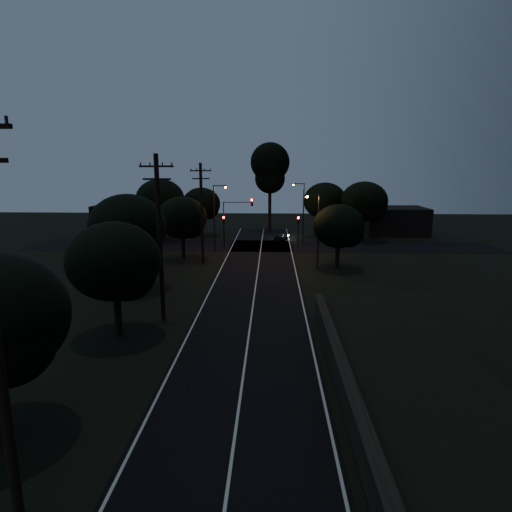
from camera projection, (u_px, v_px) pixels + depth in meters
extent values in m
plane|color=black|center=(229.00, 478.00, 14.36)|extent=(160.00, 160.00, 0.00)
cube|color=black|center=(255.00, 290.00, 35.85)|extent=(8.00, 70.00, 0.02)
cube|color=black|center=(261.00, 246.00, 55.40)|extent=(60.00, 8.00, 0.02)
cube|color=beige|center=(255.00, 290.00, 35.85)|extent=(0.12, 70.00, 0.01)
cube|color=beige|center=(211.00, 289.00, 35.99)|extent=(0.12, 70.00, 0.01)
cube|color=beige|center=(300.00, 290.00, 35.71)|extent=(0.12, 70.00, 0.01)
cube|color=black|center=(352.00, 410.00, 16.96)|extent=(0.40, 26.00, 1.50)
cube|color=black|center=(353.00, 392.00, 16.79)|extent=(0.55, 26.00, 0.10)
cube|color=black|center=(438.00, 416.00, 16.87)|extent=(6.50, 26.00, 1.20)
cylinder|color=black|center=(160.00, 239.00, 28.09)|extent=(0.30, 0.30, 11.00)
cube|color=black|center=(156.00, 166.00, 27.10)|extent=(2.20, 0.12, 0.12)
cube|color=black|center=(157.00, 179.00, 27.27)|extent=(1.80, 0.12, 0.12)
cylinder|color=black|center=(202.00, 214.00, 44.75)|extent=(0.30, 0.30, 10.50)
cube|color=black|center=(201.00, 171.00, 43.82)|extent=(2.20, 0.12, 0.12)
cube|color=black|center=(201.00, 179.00, 43.99)|extent=(1.80, 0.12, 0.12)
cylinder|color=black|center=(0.00, 404.00, 16.36)|extent=(0.44, 0.44, 2.65)
sphere|color=black|center=(7.00, 340.00, 15.16)|extent=(3.42, 3.42, 3.42)
cylinder|color=black|center=(118.00, 315.00, 26.10)|extent=(0.44, 0.44, 2.61)
ellipsoid|color=black|center=(114.00, 261.00, 25.40)|extent=(5.54, 5.54, 4.71)
sphere|color=black|center=(128.00, 273.00, 24.94)|extent=(3.33, 3.33, 3.33)
cylinder|color=black|center=(131.00, 272.00, 35.93)|extent=(0.44, 0.44, 2.93)
ellipsoid|color=black|center=(128.00, 227.00, 35.13)|extent=(6.33, 6.33, 5.38)
sphere|color=black|center=(139.00, 236.00, 34.60)|extent=(3.80, 3.80, 3.80)
cylinder|color=black|center=(183.00, 247.00, 47.63)|extent=(0.44, 0.44, 2.56)
ellipsoid|color=black|center=(182.00, 218.00, 46.93)|extent=(5.46, 5.46, 4.64)
sphere|color=black|center=(190.00, 223.00, 46.48)|extent=(3.27, 3.27, 3.27)
cylinder|color=black|center=(202.00, 227.00, 63.28)|extent=(0.44, 0.44, 2.60)
ellipsoid|color=black|center=(201.00, 204.00, 62.57)|extent=(5.58, 5.58, 4.74)
sphere|color=black|center=(207.00, 208.00, 62.10)|extent=(3.35, 3.35, 3.35)
cylinder|color=black|center=(162.00, 229.00, 59.49)|extent=(0.44, 0.44, 3.14)
ellipsoid|color=black|center=(160.00, 200.00, 58.65)|extent=(6.62, 6.62, 5.63)
sphere|color=black|center=(168.00, 205.00, 58.10)|extent=(3.97, 3.97, 3.97)
cylinder|color=black|center=(324.00, 227.00, 62.58)|extent=(0.44, 0.44, 2.87)
ellipsoid|color=black|center=(325.00, 201.00, 61.80)|extent=(6.18, 6.18, 5.26)
sphere|color=black|center=(333.00, 206.00, 61.28)|extent=(3.71, 3.71, 3.71)
cylinder|color=black|center=(363.00, 229.00, 59.46)|extent=(0.44, 0.44, 2.99)
ellipsoid|color=black|center=(364.00, 201.00, 58.64)|extent=(6.38, 6.38, 5.42)
sphere|color=black|center=(373.00, 206.00, 58.11)|extent=(3.83, 3.83, 3.83)
cylinder|color=black|center=(337.00, 257.00, 43.13)|extent=(0.44, 0.44, 2.41)
ellipsoid|color=black|center=(339.00, 226.00, 42.47)|extent=(5.11, 5.11, 4.34)
sphere|color=black|center=(348.00, 232.00, 42.05)|extent=(3.07, 3.07, 3.07)
cylinder|color=black|center=(270.00, 207.00, 67.28)|extent=(0.50, 0.50, 7.53)
sphere|color=black|center=(270.00, 162.00, 65.83)|extent=(6.03, 6.03, 6.03)
sphere|color=black|center=(270.00, 178.00, 66.35)|extent=(4.66, 4.66, 4.66)
cube|color=black|center=(133.00, 219.00, 65.45)|extent=(10.00, 8.00, 4.40)
cube|color=black|center=(394.00, 220.00, 64.99)|extent=(9.00, 7.00, 4.00)
cylinder|color=black|center=(224.00, 236.00, 53.28)|extent=(0.12, 0.12, 3.20)
cube|color=black|center=(224.00, 220.00, 52.85)|extent=(0.28, 0.22, 0.90)
sphere|color=#FF0705|center=(224.00, 217.00, 52.66)|extent=(0.22, 0.22, 0.22)
cylinder|color=black|center=(298.00, 236.00, 52.94)|extent=(0.12, 0.12, 3.20)
cube|color=black|center=(298.00, 220.00, 52.51)|extent=(0.28, 0.22, 0.90)
sphere|color=#FF0705|center=(298.00, 218.00, 52.32)|extent=(0.22, 0.22, 0.22)
cylinder|color=black|center=(224.00, 229.00, 53.09)|extent=(0.12, 0.12, 5.00)
cube|color=black|center=(252.00, 202.00, 52.27)|extent=(0.28, 0.22, 0.90)
sphere|color=#FF0705|center=(252.00, 200.00, 52.08)|extent=(0.22, 0.22, 0.22)
cube|color=black|center=(238.00, 202.00, 52.34)|extent=(3.50, 0.08, 0.08)
cylinder|color=black|center=(214.00, 219.00, 50.86)|extent=(0.16, 0.16, 8.00)
cube|color=black|center=(220.00, 186.00, 50.02)|extent=(1.40, 0.10, 0.10)
cube|color=black|center=(226.00, 186.00, 50.00)|extent=(0.35, 0.22, 0.12)
sphere|color=orange|center=(226.00, 187.00, 50.02)|extent=(0.26, 0.26, 0.26)
cylinder|color=black|center=(303.00, 214.00, 56.31)|extent=(0.16, 0.16, 8.00)
cube|color=black|center=(299.00, 184.00, 55.52)|extent=(1.40, 0.10, 0.10)
cube|color=black|center=(293.00, 184.00, 55.56)|extent=(0.35, 0.22, 0.12)
sphere|color=orange|center=(293.00, 185.00, 55.58)|extent=(0.26, 0.26, 0.26)
cylinder|color=black|center=(318.00, 232.00, 42.67)|extent=(0.16, 0.16, 7.50)
cube|color=black|center=(313.00, 195.00, 41.93)|extent=(1.20, 0.10, 0.10)
cube|color=black|center=(307.00, 195.00, 41.96)|extent=(0.35, 0.22, 0.12)
sphere|color=orange|center=(307.00, 196.00, 41.98)|extent=(0.26, 0.26, 0.26)
imported|color=black|center=(281.00, 237.00, 59.10)|extent=(2.20, 3.27, 1.03)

